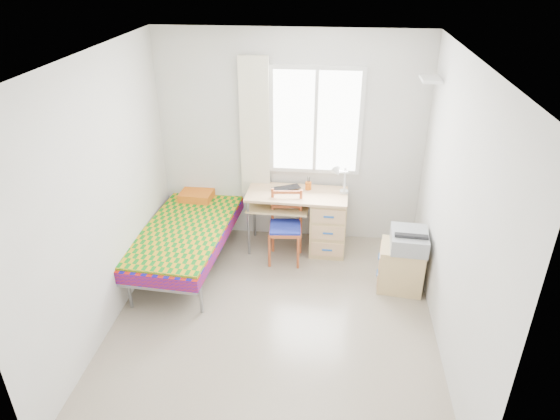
% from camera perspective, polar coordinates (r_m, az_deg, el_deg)
% --- Properties ---
extents(floor, '(3.50, 3.50, 0.00)m').
position_cam_1_polar(floor, '(5.20, -0.73, -12.38)').
color(floor, '#BCAD93').
rests_on(floor, ground).
extents(ceiling, '(3.50, 3.50, 0.00)m').
position_cam_1_polar(ceiling, '(4.05, -0.95, 17.03)').
color(ceiling, white).
rests_on(ceiling, wall_back).
extents(wall_back, '(3.20, 0.00, 3.20)m').
position_cam_1_polar(wall_back, '(6.08, 1.18, 7.98)').
color(wall_back, silver).
rests_on(wall_back, ground).
extents(wall_left, '(0.00, 3.50, 3.50)m').
position_cam_1_polar(wall_left, '(4.92, -19.67, 1.35)').
color(wall_left, silver).
rests_on(wall_left, ground).
extents(wall_right, '(0.00, 3.50, 3.50)m').
position_cam_1_polar(wall_right, '(4.59, 19.43, -0.56)').
color(wall_right, silver).
rests_on(wall_right, ground).
extents(window, '(1.10, 0.04, 1.30)m').
position_cam_1_polar(window, '(5.96, 4.10, 10.05)').
color(window, white).
rests_on(window, wall_back).
extents(curtain, '(0.35, 0.05, 1.70)m').
position_cam_1_polar(curtain, '(6.01, -2.91, 9.24)').
color(curtain, '#F0E3C6').
rests_on(curtain, wall_back).
extents(floating_shelf, '(0.20, 0.32, 0.03)m').
position_cam_1_polar(floating_shelf, '(5.57, 16.86, 14.13)').
color(floating_shelf, white).
rests_on(floating_shelf, wall_right).
extents(bed, '(1.08, 2.08, 0.87)m').
position_cam_1_polar(bed, '(5.98, -10.43, -2.12)').
color(bed, gray).
rests_on(bed, floor).
extents(desk, '(1.22, 0.59, 0.75)m').
position_cam_1_polar(desk, '(6.12, 4.89, -1.11)').
color(desk, '#E2A876').
rests_on(desk, floor).
extents(chair, '(0.41, 0.41, 0.87)m').
position_cam_1_polar(chair, '(5.88, 0.72, -1.40)').
color(chair, '#AD4D21').
rests_on(chair, floor).
extents(cabinet, '(0.53, 0.48, 0.52)m').
position_cam_1_polar(cabinet, '(5.66, 13.65, -6.31)').
color(cabinet, '#DAB470').
rests_on(cabinet, floor).
extents(printer, '(0.41, 0.47, 0.19)m').
position_cam_1_polar(printer, '(5.47, 14.54, -3.30)').
color(printer, '#9A9DA1').
rests_on(printer, cabinet).
extents(laptop, '(0.41, 0.35, 0.03)m').
position_cam_1_polar(laptop, '(6.02, 0.87, 2.28)').
color(laptop, black).
rests_on(laptop, desk).
extents(pen_cup, '(0.09, 0.09, 0.09)m').
position_cam_1_polar(pen_cup, '(6.06, 3.25, 2.78)').
color(pen_cup, '#CA5316').
rests_on(pen_cup, desk).
extents(task_lamp, '(0.22, 0.32, 0.40)m').
position_cam_1_polar(task_lamp, '(5.82, 6.86, 3.75)').
color(task_lamp, white).
rests_on(task_lamp, desk).
extents(book, '(0.20, 0.26, 0.02)m').
position_cam_1_polar(book, '(6.10, 0.13, 0.78)').
color(book, gray).
rests_on(book, desk).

